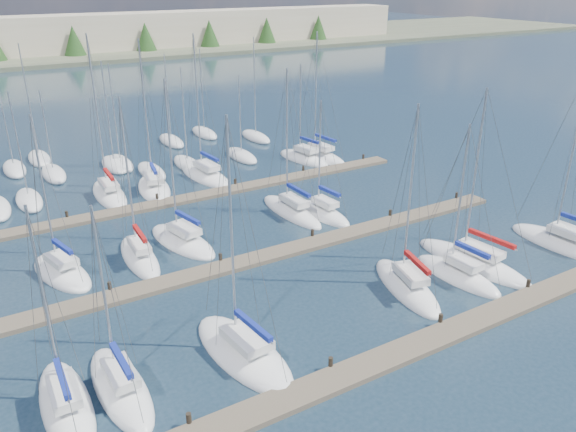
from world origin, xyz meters
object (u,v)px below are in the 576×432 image
sailboat_d (407,286)px  sailboat_p (205,175)px  sailboat_l (322,213)px  sailboat_a (66,405)px  sailboat_f (473,262)px  sailboat_k (291,211)px  sailboat_i (140,257)px  sailboat_c (243,352)px  sailboat_e (458,275)px  sailboat_n (109,194)px  sailboat_j (183,241)px  sailboat_b (121,388)px  sailboat_q (304,158)px  sailboat_r (319,155)px  sailboat_h (62,272)px  sailboat_o (154,188)px  sailboat_g (563,244)px

sailboat_d → sailboat_p: bearing=109.8°
sailboat_l → sailboat_a: bearing=-155.7°
sailboat_f → sailboat_k: bearing=106.1°
sailboat_i → sailboat_c: size_ratio=0.90×
sailboat_d → sailboat_e: (4.08, -0.66, 0.00)m
sailboat_k → sailboat_n: (-12.73, 12.52, 0.01)m
sailboat_d → sailboat_j: bearing=140.4°
sailboat_b → sailboat_j: sailboat_j is taller
sailboat_q → sailboat_l: 16.00m
sailboat_k → sailboat_r: (11.34, 12.62, 0.00)m
sailboat_f → sailboat_h: bearing=144.9°
sailboat_q → sailboat_l: size_ratio=1.05×
sailboat_d → sailboat_e: bearing=5.2°
sailboat_d → sailboat_b: (-19.30, -0.17, -0.01)m
sailboat_f → sailboat_b: 25.80m
sailboat_c → sailboat_l: bearing=37.5°
sailboat_h → sailboat_f: (26.03, -13.75, -0.00)m
sailboat_r → sailboat_p: bearing=173.7°
sailboat_l → sailboat_j: bearing=170.6°
sailboat_i → sailboat_n: 14.28m
sailboat_a → sailboat_b: 2.64m
sailboat_q → sailboat_p: bearing=170.1°
sailboat_q → sailboat_j: bearing=-154.5°
sailboat_k → sailboat_a: 26.72m
sailboat_p → sailboat_n: 10.04m
sailboat_c → sailboat_h: bearing=109.3°
sailboat_d → sailboat_k: bearing=104.2°
sailboat_k → sailboat_p: size_ratio=0.88×
sailboat_l → sailboat_r: size_ratio=0.74×
sailboat_d → sailboat_l: bearing=95.1°
sailboat_n → sailboat_l: bearing=-41.5°
sailboat_o → sailboat_c: size_ratio=1.06×
sailboat_r → sailboat_c: 37.22m
sailboat_a → sailboat_o: sailboat_o is taller
sailboat_k → sailboat_f: bearing=-68.2°
sailboat_o → sailboat_k: bearing=-44.5°
sailboat_e → sailboat_d: bearing=166.8°
sailboat_r → sailboat_c: size_ratio=1.03×
sailboat_a → sailboat_b: size_ratio=1.05×
sailboat_p → sailboat_l: (4.82, -14.63, -0.00)m
sailboat_f → sailboat_j: bearing=132.8°
sailboat_l → sailboat_g: size_ratio=0.74×
sailboat_g → sailboat_e: 10.81m
sailboat_f → sailboat_g: size_ratio=0.93×
sailboat_a → sailboat_d: 21.94m
sailboat_h → sailboat_c: size_ratio=0.86×
sailboat_f → sailboat_g: bearing=-17.3°
sailboat_f → sailboat_e: (-2.41, -0.83, 0.01)m
sailboat_f → sailboat_l: size_ratio=1.25×
sailboat_e → sailboat_n: size_ratio=0.74×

